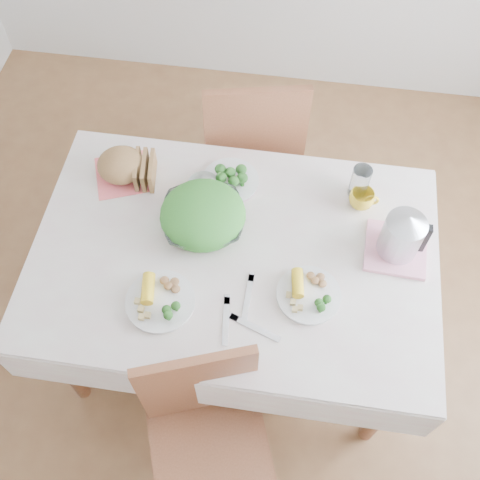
# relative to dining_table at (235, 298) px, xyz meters

# --- Properties ---
(floor) EXTENTS (3.60, 3.60, 0.00)m
(floor) POSITION_rel_dining_table_xyz_m (0.00, 0.00, -0.38)
(floor) COLOR brown
(floor) RESTS_ON ground
(dining_table) EXTENTS (1.40, 0.90, 0.75)m
(dining_table) POSITION_rel_dining_table_xyz_m (0.00, 0.00, 0.00)
(dining_table) COLOR brown
(dining_table) RESTS_ON floor
(tablecloth) EXTENTS (1.50, 1.00, 0.01)m
(tablecloth) POSITION_rel_dining_table_xyz_m (0.00, 0.00, 0.38)
(tablecloth) COLOR beige
(tablecloth) RESTS_ON dining_table
(chair_near) EXTENTS (0.54, 0.54, 0.93)m
(chair_near) POSITION_rel_dining_table_xyz_m (0.02, -0.67, 0.09)
(chair_near) COLOR brown
(chair_near) RESTS_ON floor
(chair_far) EXTENTS (0.54, 0.54, 1.01)m
(chair_far) POSITION_rel_dining_table_xyz_m (-0.04, 0.79, 0.09)
(chair_far) COLOR brown
(chair_far) RESTS_ON floor
(salad_bowl) EXTENTS (0.36, 0.36, 0.07)m
(salad_bowl) POSITION_rel_dining_table_xyz_m (-0.13, 0.11, 0.42)
(salad_bowl) COLOR white
(salad_bowl) RESTS_ON tablecloth
(dinner_plate_left) EXTENTS (0.29, 0.29, 0.02)m
(dinner_plate_left) POSITION_rel_dining_table_xyz_m (-0.22, -0.24, 0.40)
(dinner_plate_left) COLOR white
(dinner_plate_left) RESTS_ON tablecloth
(dinner_plate_right) EXTENTS (0.27, 0.27, 0.02)m
(dinner_plate_right) POSITION_rel_dining_table_xyz_m (0.29, -0.14, 0.40)
(dinner_plate_right) COLOR white
(dinner_plate_right) RESTS_ON tablecloth
(broccoli_plate) EXTENTS (0.29, 0.29, 0.02)m
(broccoli_plate) POSITION_rel_dining_table_xyz_m (-0.06, 0.32, 0.40)
(broccoli_plate) COLOR beige
(broccoli_plate) RESTS_ON tablecloth
(napkin) EXTENTS (0.28, 0.28, 0.00)m
(napkin) POSITION_rel_dining_table_xyz_m (-0.49, 0.29, 0.39)
(napkin) COLOR #FF686D
(napkin) RESTS_ON tablecloth
(bread_loaf) EXTENTS (0.20, 0.19, 0.11)m
(bread_loaf) POSITION_rel_dining_table_xyz_m (-0.49, 0.29, 0.45)
(bread_loaf) COLOR brown
(bread_loaf) RESTS_ON napkin
(fruit_bowl) EXTENTS (0.16, 0.16, 0.04)m
(fruit_bowl) POSITION_rel_dining_table_xyz_m (-0.16, 0.27, 0.41)
(fruit_bowl) COLOR white
(fruit_bowl) RESTS_ON tablecloth
(yellow_mug) EXTENTS (0.10, 0.10, 0.08)m
(yellow_mug) POSITION_rel_dining_table_xyz_m (0.45, 0.28, 0.43)
(yellow_mug) COLOR gold
(yellow_mug) RESTS_ON tablecloth
(glass_tumbler) EXTENTS (0.09, 0.09, 0.14)m
(glass_tumbler) POSITION_rel_dining_table_xyz_m (0.44, 0.34, 0.45)
(glass_tumbler) COLOR white
(glass_tumbler) RESTS_ON tablecloth
(pink_tray) EXTENTS (0.23, 0.23, 0.02)m
(pink_tray) POSITION_rel_dining_table_xyz_m (0.59, 0.09, 0.40)
(pink_tray) COLOR pink
(pink_tray) RESTS_ON tablecloth
(electric_kettle) EXTENTS (0.18, 0.18, 0.21)m
(electric_kettle) POSITION_rel_dining_table_xyz_m (0.59, 0.09, 0.51)
(electric_kettle) COLOR #B2B5BA
(electric_kettle) RESTS_ON pink_tray
(fork_left) EXTENTS (0.04, 0.18, 0.00)m
(fork_left) POSITION_rel_dining_table_xyz_m (0.01, -0.28, 0.39)
(fork_left) COLOR silver
(fork_left) RESTS_ON tablecloth
(fork_right) EXTENTS (0.02, 0.18, 0.00)m
(fork_right) POSITION_rel_dining_table_xyz_m (0.08, -0.17, 0.39)
(fork_right) COLOR silver
(fork_right) RESTS_ON tablecloth
(knife) EXTENTS (0.19, 0.09, 0.00)m
(knife) POSITION_rel_dining_table_xyz_m (0.12, -0.29, 0.39)
(knife) COLOR silver
(knife) RESTS_ON tablecloth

